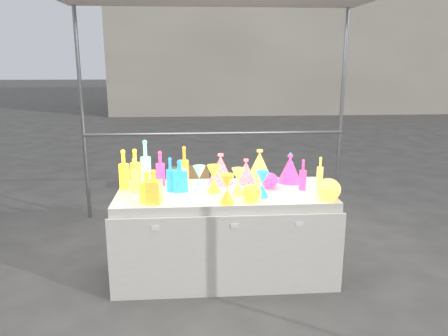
{
  "coord_description": "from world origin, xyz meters",
  "views": [
    {
      "loc": [
        -0.26,
        -3.54,
        1.83
      ],
      "look_at": [
        0.0,
        0.0,
        0.95
      ],
      "focal_mm": 35.0,
      "sensor_mm": 36.0,
      "label": 1
    }
  ],
  "objects": [
    {
      "name": "ground",
      "position": [
        0.0,
        0.0,
        0.0
      ],
      "size": [
        80.0,
        80.0,
        0.0
      ],
      "primitive_type": "plane",
      "color": "#64615C",
      "rests_on": "ground"
    },
    {
      "name": "bottle_7",
      "position": [
        -0.45,
        0.04,
        0.9
      ],
      "size": [
        0.09,
        0.09,
        0.29
      ],
      "primitive_type": null,
      "rotation": [
        0.0,
        0.0,
        -0.32
      ],
      "color": "#18842E",
      "rests_on": "display_table"
    },
    {
      "name": "globe_0",
      "position": [
        0.2,
        -0.29,
        0.81
      ],
      "size": [
        0.19,
        0.19,
        0.12
      ],
      "primitive_type": null,
      "rotation": [
        0.0,
        0.0,
        0.37
      ],
      "color": "red",
      "rests_on": "display_table"
    },
    {
      "name": "globe_1",
      "position": [
        0.81,
        -0.3,
        0.83
      ],
      "size": [
        0.24,
        0.24,
        0.16
      ],
      "primitive_type": null,
      "rotation": [
        0.0,
        0.0,
        -0.32
      ],
      "color": "#116E65",
      "rests_on": "display_table"
    },
    {
      "name": "lampshade_2",
      "position": [
        0.61,
        0.23,
        0.88
      ],
      "size": [
        0.26,
        0.26,
        0.26
      ],
      "primitive_type": null,
      "rotation": [
        0.0,
        0.0,
        0.25
      ],
      "color": "#1B4AA1",
      "rests_on": "display_table"
    },
    {
      "name": "bottle_3",
      "position": [
        -0.55,
        0.22,
        0.9
      ],
      "size": [
        0.09,
        0.09,
        0.31
      ],
      "primitive_type": null,
      "rotation": [
        0.0,
        0.0,
        -0.11
      ],
      "color": "#1B4AA1",
      "rests_on": "display_table"
    },
    {
      "name": "hourglass_2",
      "position": [
        0.11,
        -0.11,
        0.86
      ],
      "size": [
        0.14,
        0.14,
        0.22
      ],
      "primitive_type": null,
      "rotation": [
        0.0,
        0.0,
        -0.25
      ],
      "color": "#116E65",
      "rests_on": "display_table"
    },
    {
      "name": "bottle_6",
      "position": [
        -0.76,
        0.2,
        0.92
      ],
      "size": [
        0.1,
        0.1,
        0.34
      ],
      "primitive_type": null,
      "rotation": [
        0.0,
        0.0,
        0.16
      ],
      "color": "red",
      "rests_on": "display_table"
    },
    {
      "name": "hourglass_0",
      "position": [
        -0.0,
        -0.34,
        0.87
      ],
      "size": [
        0.14,
        0.14,
        0.23
      ],
      "primitive_type": null,
      "rotation": [
        0.0,
        0.0,
        -0.2
      ],
      "color": "gold",
      "rests_on": "display_table"
    },
    {
      "name": "bottle_10",
      "position": [
        0.67,
        -0.02,
        0.88
      ],
      "size": [
        0.07,
        0.07,
        0.27
      ],
      "primitive_type": null,
      "rotation": [
        0.0,
        0.0,
        -0.26
      ],
      "color": "#1B4AA1",
      "rests_on": "display_table"
    },
    {
      "name": "cardboard_box_flat",
      "position": [
        0.84,
        1.81,
        0.03
      ],
      "size": [
        0.82,
        0.75,
        0.06
      ],
      "primitive_type": "cube",
      "rotation": [
        0.0,
        0.0,
        0.53
      ],
      "color": "tan",
      "rests_on": "ground"
    },
    {
      "name": "bottle_4",
      "position": [
        -0.74,
        0.01,
        0.9
      ],
      "size": [
        0.07,
        0.07,
        0.3
      ],
      "primitive_type": null,
      "rotation": [
        0.0,
        0.0,
        -0.05
      ],
      "color": "#116E65",
      "rests_on": "display_table"
    },
    {
      "name": "lampshade_3",
      "position": [
        0.34,
        0.28,
        0.9
      ],
      "size": [
        0.31,
        0.31,
        0.29
      ],
      "primitive_type": null,
      "rotation": [
        0.0,
        0.0,
        0.28
      ],
      "color": "#116E65",
      "rests_on": "display_table"
    },
    {
      "name": "globe_3",
      "position": [
        0.4,
        0.06,
        0.81
      ],
      "size": [
        0.18,
        0.18,
        0.12
      ],
      "primitive_type": null,
      "rotation": [
        0.0,
        0.0,
        -0.25
      ],
      "color": "#1B4AA1",
      "rests_on": "display_table"
    },
    {
      "name": "bottle_5",
      "position": [
        -0.67,
        0.17,
        0.96
      ],
      "size": [
        0.09,
        0.09,
        0.42
      ],
      "primitive_type": null,
      "rotation": [
        0.0,
        0.0,
        -0.02
      ],
      "color": "#D02997",
      "rests_on": "display_table"
    },
    {
      "name": "decanter_2",
      "position": [
        -0.37,
        0.02,
        0.89
      ],
      "size": [
        0.14,
        0.14,
        0.27
      ],
      "primitive_type": null,
      "rotation": [
        0.0,
        0.0,
        0.26
      ],
      "color": "#18842E",
      "rests_on": "display_table"
    },
    {
      "name": "bottle_2",
      "position": [
        -0.33,
        0.21,
        0.93
      ],
      "size": [
        0.1,
        0.1,
        0.35
      ],
      "primitive_type": null,
      "rotation": [
        0.0,
        0.0,
        0.35
      ],
      "color": "gold",
      "rests_on": "display_table"
    },
    {
      "name": "hourglass_3",
      "position": [
        -0.21,
        0.03,
        0.86
      ],
      "size": [
        0.12,
        0.12,
        0.22
      ],
      "primitive_type": null,
      "rotation": [
        0.0,
        0.0,
        0.15
      ],
      "color": "#D02997",
      "rests_on": "display_table"
    },
    {
      "name": "hourglass_5",
      "position": [
        0.3,
        -0.19,
        0.86
      ],
      "size": [
        0.12,
        0.12,
        0.21
      ],
      "primitive_type": null,
      "rotation": [
        0.0,
        0.0,
        -0.15
      ],
      "color": "#18842E",
      "rests_on": "display_table"
    },
    {
      "name": "lampshade_0",
      "position": [
        -0.01,
        0.22,
        0.89
      ],
      "size": [
        0.24,
        0.24,
        0.27
      ],
      "primitive_type": null,
      "rotation": [
        0.0,
        0.0,
        0.02
      ],
      "color": "yellow",
      "rests_on": "display_table"
    },
    {
      "name": "background_building",
      "position": [
        4.0,
        14.0,
        3.0
      ],
      "size": [
        14.0,
        6.0,
        6.0
      ],
      "primitive_type": "cube",
      "color": "beige",
      "rests_on": "ground"
    },
    {
      "name": "bottle_0",
      "position": [
        -0.85,
        0.14,
        0.92
      ],
      "size": [
        0.12,
        0.12,
        0.34
      ],
      "primitive_type": null,
      "rotation": [
        0.0,
        0.0,
        0.42
      ],
      "color": "red",
      "rests_on": "display_table"
    },
    {
      "name": "decanter_1",
      "position": [
        -0.56,
        -0.28,
        0.88
      ],
      "size": [
        0.13,
        0.13,
        0.27
      ],
      "primitive_type": null,
      "rotation": [
        0.0,
        0.0,
        -0.21
      ],
      "color": "gold",
      "rests_on": "display_table"
    },
    {
      "name": "bottle_8",
      "position": [
        0.64,
        0.36,
        0.87
      ],
      "size": [
        0.07,
        0.07,
        0.25
      ],
      "primitive_type": null,
      "rotation": [
        0.0,
        0.0,
        0.43
      ],
      "color": "#18842E",
      "rests_on": "display_table"
    },
    {
      "name": "display_table",
      "position": [
        0.0,
        -0.01,
        0.37
      ],
      "size": [
        1.84,
        0.83,
        0.75
      ],
      "color": "silver",
      "rests_on": "ground"
    },
    {
      "name": "bottle_11",
      "position": [
        0.86,
        0.12,
        0.88
      ],
      "size": [
        0.06,
        0.06,
        0.26
      ],
      "primitive_type": null,
      "rotation": [
        0.0,
        0.0,
        -0.07
      ],
      "color": "#116E65",
      "rests_on": "display_table"
    },
    {
      "name": "lampshade_1",
      "position": [
        0.21,
        0.21,
        0.86
      ],
      "size": [
        0.24,
        0.24,
        0.23
      ],
      "primitive_type": null,
      "rotation": [
        0.0,
        0.0,
        -0.3
      ],
      "color": "yellow",
      "rests_on": "display_table"
    },
    {
      "name": "hourglass_4",
      "position": [
        -0.09,
        -0.02,
        0.87
      ],
      "size": [
        0.12,
        0.12,
        0.23
      ],
      "primitive_type": null,
      "rotation": [
        0.0,
        0.0,
        -0.06
      ],
      "color": "red",
      "rests_on": "display_table"
    },
    {
      "name": "decanter_0",
      "position": [
        -0.62,
        -0.24,
        0.87
      ],
      "size": [
        0.12,
        0.12,
        0.24
      ],
      "primitive_type": null,
      "rotation": [
        0.0,
        0.0,
        -0.28
      ],
      "color": "red",
      "rests_on": "display_table"
    },
    {
      "name": "cardboard_box_closed",
      "position": [
        -0.33,
        2.33,
        0.19
      ],
      "size": [
        0.57,
        0.46,
        0.37
      ],
      "primitive_type": "cube",
      "rotation": [
        0.0,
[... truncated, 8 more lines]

